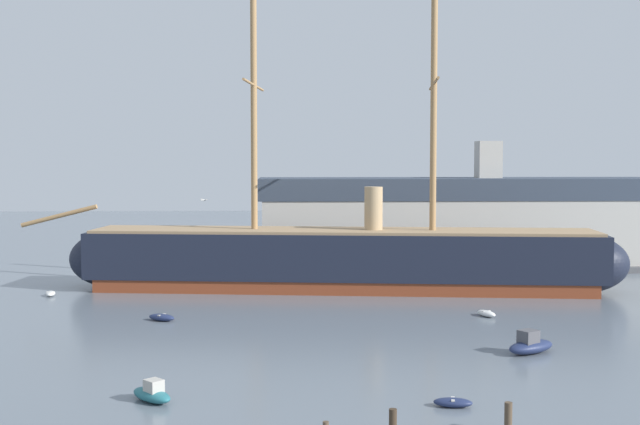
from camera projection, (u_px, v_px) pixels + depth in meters
tall_ship at (343, 259)px, 93.28m from camera, size 70.36×16.44×33.89m
motorboat_foreground_left at (152, 394)px, 50.40m from camera, size 3.38×3.43×1.43m
dinghy_foreground_right at (453, 402)px, 49.30m from camera, size 2.52×1.46×0.56m
motorboat_mid_right at (530, 345)px, 62.86m from camera, size 4.75×3.88×1.86m
dinghy_alongside_bow at (162, 317)px, 75.59m from camera, size 2.96×2.31×0.64m
dinghy_alongside_stern at (486, 313)px, 77.66m from camera, size 1.97×2.68×0.58m
dinghy_far_left at (51, 294)px, 89.26m from camera, size 1.31×2.38×0.53m
motorboat_far_right at (556, 290)px, 89.80m from camera, size 3.00×3.81×1.48m
mooring_piling_nearest at (508, 417)px, 44.74m from camera, size 0.43×0.43×1.67m
dockside_warehouse_right at (459, 223)px, 112.27m from camera, size 59.66×13.66×17.56m
seagull_in_flight at (204, 200)px, 53.51m from camera, size 0.56×1.18×0.14m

